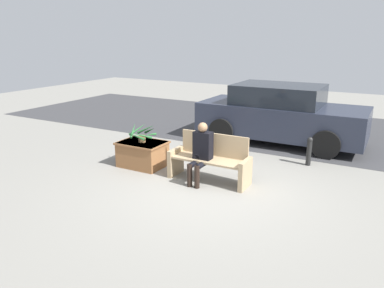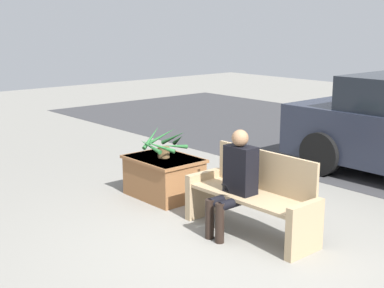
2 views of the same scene
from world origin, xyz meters
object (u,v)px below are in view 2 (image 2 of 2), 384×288
bench (253,197)px  person_seated (235,178)px  potted_plant (164,144)px  planter_box (164,176)px

bench → person_seated: bearing=-121.3°
bench → potted_plant: size_ratio=2.57×
planter_box → potted_plant: bearing=49.1°
person_seated → planter_box: bearing=172.0°
person_seated → bench: bearing=58.7°
person_seated → planter_box: size_ratio=1.18×
planter_box → potted_plant: 0.45m
person_seated → potted_plant: bearing=171.9°
potted_plant → planter_box: bearing=-130.9°
bench → potted_plant: (-1.72, 0.04, 0.32)m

